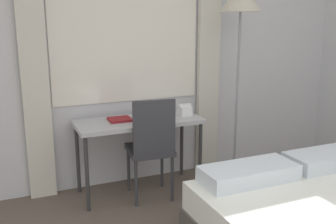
# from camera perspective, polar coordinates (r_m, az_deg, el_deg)

# --- Properties ---
(wall_back_with_window) EXTENTS (5.80, 0.13, 2.70)m
(wall_back_with_window) POSITION_cam_1_polar(r_m,az_deg,el_deg) (3.95, -4.73, 8.98)
(wall_back_with_window) COLOR silver
(wall_back_with_window) RESTS_ON ground_plane
(desk) EXTENTS (1.19, 0.50, 0.73)m
(desk) POSITION_cam_1_polar(r_m,az_deg,el_deg) (3.74, -4.27, -2.10)
(desk) COLOR #B2B2B7
(desk) RESTS_ON ground_plane
(desk_chair) EXTENTS (0.44, 0.44, 0.97)m
(desk_chair) POSITION_cam_1_polar(r_m,az_deg,el_deg) (3.59, -2.43, -4.57)
(desk_chair) COLOR #333338
(desk_chair) RESTS_ON ground_plane
(standing_lamp) EXTENTS (0.39, 0.39, 2.01)m
(standing_lamp) POSITION_cam_1_polar(r_m,az_deg,el_deg) (3.95, 10.50, 14.81)
(standing_lamp) COLOR #4C4C51
(standing_lamp) RESTS_ON ground_plane
(telephone) EXTENTS (0.13, 0.13, 0.11)m
(telephone) POSITION_cam_1_polar(r_m,az_deg,el_deg) (3.87, 2.42, 0.27)
(telephone) COLOR white
(telephone) RESTS_ON desk
(book) EXTENTS (0.21, 0.19, 0.02)m
(book) POSITION_cam_1_polar(r_m,az_deg,el_deg) (3.70, -7.01, -1.06)
(book) COLOR maroon
(book) RESTS_ON desk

